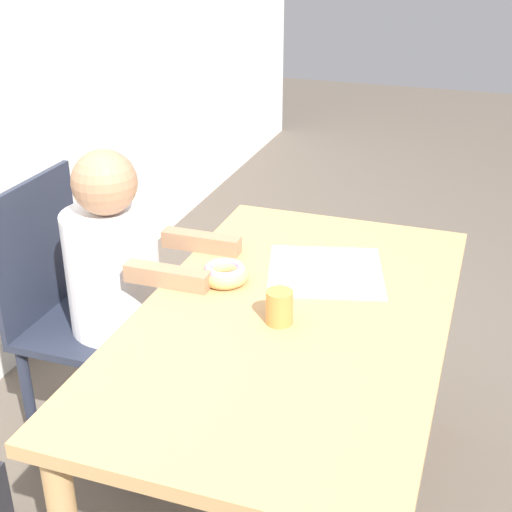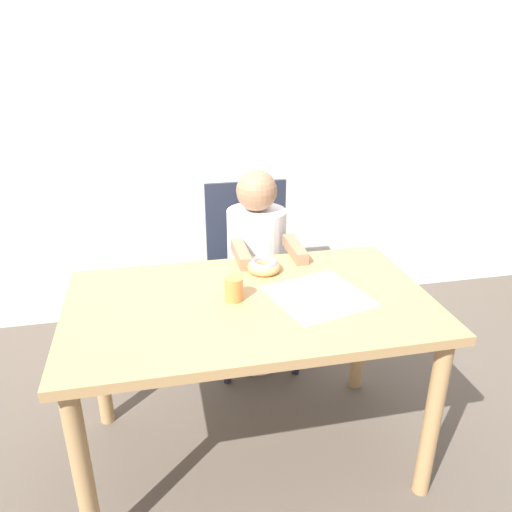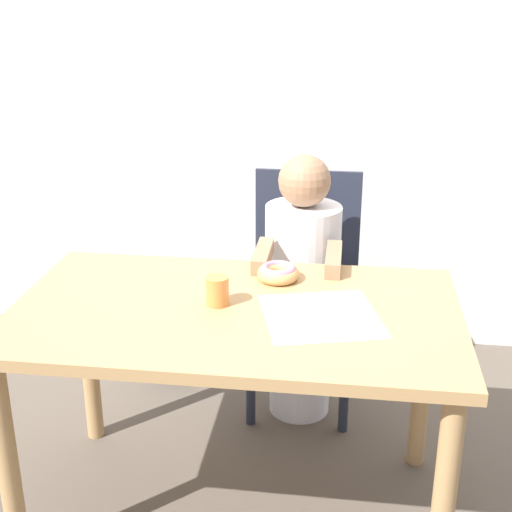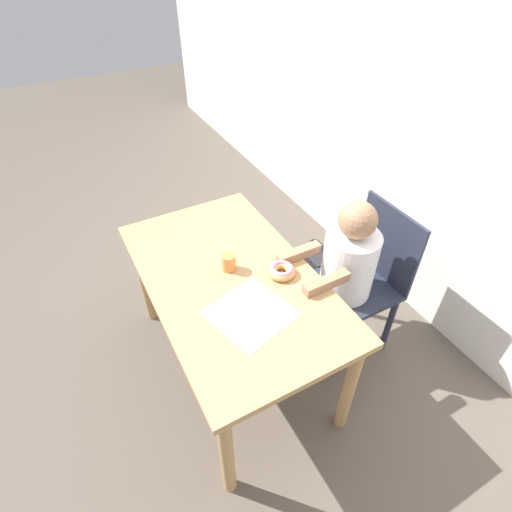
{
  "view_description": "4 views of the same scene",
  "coord_description": "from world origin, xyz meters",
  "px_view_note": "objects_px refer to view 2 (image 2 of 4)",
  "views": [
    {
      "loc": [
        -1.49,
        -0.42,
        1.62
      ],
      "look_at": [
        0.05,
        0.11,
        0.83
      ],
      "focal_mm": 50.0,
      "sensor_mm": 36.0,
      "label": 1
    },
    {
      "loc": [
        -0.31,
        -1.53,
        1.57
      ],
      "look_at": [
        0.05,
        0.11,
        0.83
      ],
      "focal_mm": 35.0,
      "sensor_mm": 36.0,
      "label": 2
    },
    {
      "loc": [
        0.31,
        -1.84,
        1.59
      ],
      "look_at": [
        0.05,
        0.11,
        0.83
      ],
      "focal_mm": 50.0,
      "sensor_mm": 36.0,
      "label": 3
    },
    {
      "loc": [
        1.26,
        -0.55,
        2.04
      ],
      "look_at": [
        0.05,
        0.11,
        0.83
      ],
      "focal_mm": 28.0,
      "sensor_mm": 36.0,
      "label": 4
    }
  ],
  "objects_px": {
    "donut": "(264,266)",
    "handbag": "(149,330)",
    "cup": "(234,289)",
    "chair": "(252,271)",
    "child_figure": "(257,276)"
  },
  "relations": [
    {
      "from": "chair",
      "to": "handbag",
      "type": "distance_m",
      "value": 0.66
    },
    {
      "from": "donut",
      "to": "handbag",
      "type": "bearing_deg",
      "value": 128.59
    },
    {
      "from": "child_figure",
      "to": "handbag",
      "type": "distance_m",
      "value": 0.71
    },
    {
      "from": "cup",
      "to": "chair",
      "type": "bearing_deg",
      "value": 73.59
    },
    {
      "from": "cup",
      "to": "donut",
      "type": "bearing_deg",
      "value": 52.62
    },
    {
      "from": "donut",
      "to": "handbag",
      "type": "xyz_separation_m",
      "value": [
        -0.49,
        0.61,
        -0.61
      ]
    },
    {
      "from": "donut",
      "to": "cup",
      "type": "xyz_separation_m",
      "value": [
        -0.16,
        -0.2,
        0.02
      ]
    },
    {
      "from": "child_figure",
      "to": "cup",
      "type": "bearing_deg",
      "value": -109.74
    },
    {
      "from": "handbag",
      "to": "cup",
      "type": "bearing_deg",
      "value": -67.82
    },
    {
      "from": "child_figure",
      "to": "handbag",
      "type": "relative_size",
      "value": 3.09
    },
    {
      "from": "child_figure",
      "to": "cup",
      "type": "distance_m",
      "value": 0.66
    },
    {
      "from": "handbag",
      "to": "cup",
      "type": "relative_size",
      "value": 3.87
    },
    {
      "from": "chair",
      "to": "donut",
      "type": "height_order",
      "value": "chair"
    },
    {
      "from": "chair",
      "to": "child_figure",
      "type": "bearing_deg",
      "value": -90.0
    },
    {
      "from": "chair",
      "to": "donut",
      "type": "xyz_separation_m",
      "value": [
        -0.05,
        -0.5,
        0.26
      ]
    }
  ]
}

